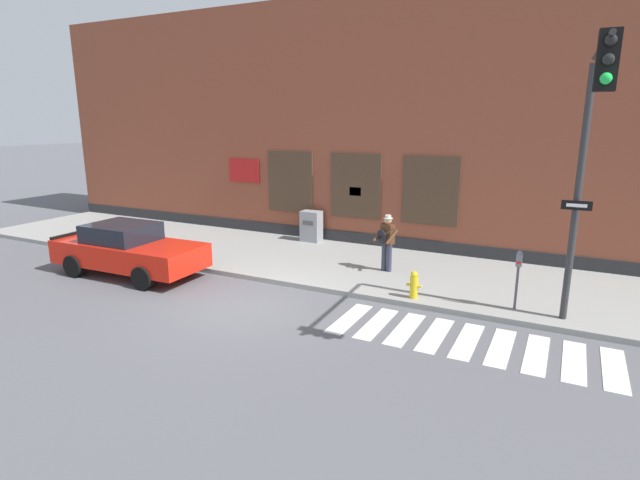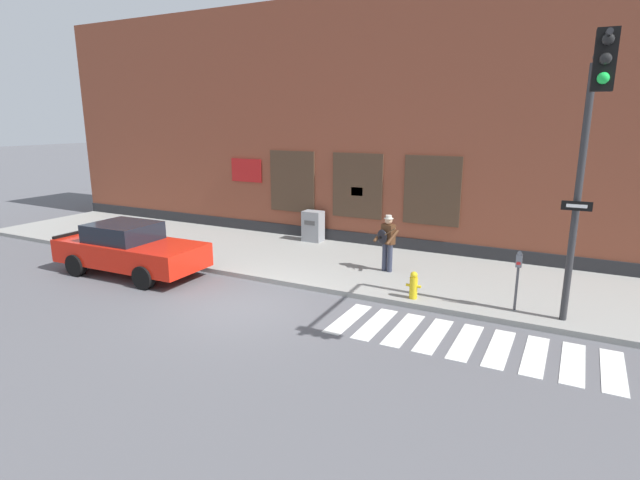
{
  "view_description": "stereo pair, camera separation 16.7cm",
  "coord_description": "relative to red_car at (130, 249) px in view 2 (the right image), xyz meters",
  "views": [
    {
      "loc": [
        6.81,
        -9.53,
        4.52
      ],
      "look_at": [
        0.94,
        2.05,
        1.37
      ],
      "focal_mm": 28.0,
      "sensor_mm": 36.0,
      "label": 1
    },
    {
      "loc": [
        6.95,
        -9.45,
        4.52
      ],
      "look_at": [
        0.94,
        2.05,
        1.37
      ],
      "focal_mm": 28.0,
      "sensor_mm": 36.0,
      "label": 2
    }
  ],
  "objects": [
    {
      "name": "ground_plane",
      "position": [
        4.7,
        -0.61,
        -0.77
      ],
      "size": [
        160.0,
        160.0,
        0.0
      ],
      "primitive_type": "plane",
      "color": "#56565B"
    },
    {
      "name": "sidewalk",
      "position": [
        4.7,
        3.62,
        -0.7
      ],
      "size": [
        28.0,
        4.96,
        0.14
      ],
      "color": "gray",
      "rests_on": "ground"
    },
    {
      "name": "building_backdrop",
      "position": [
        4.7,
        8.09,
        3.53
      ],
      "size": [
        28.0,
        4.06,
        8.61
      ],
      "color": "brown",
      "rests_on": "ground"
    },
    {
      "name": "crosswalk",
      "position": [
        9.9,
        -0.17,
        -0.76
      ],
      "size": [
        5.78,
        1.9,
        0.01
      ],
      "color": "silver",
      "rests_on": "ground"
    },
    {
      "name": "red_car",
      "position": [
        0.0,
        0.0,
        0.0
      ],
      "size": [
        4.65,
        2.08,
        1.53
      ],
      "color": "red",
      "rests_on": "ground"
    },
    {
      "name": "busker",
      "position": [
        6.85,
        3.35,
        0.33
      ],
      "size": [
        0.72,
        0.67,
        1.68
      ],
      "color": "#33384C",
      "rests_on": "sidewalk"
    },
    {
      "name": "traffic_light",
      "position": [
        11.7,
        0.49,
        3.27
      ],
      "size": [
        0.6,
        3.47,
        5.66
      ],
      "color": "#2D2D30",
      "rests_on": "sidewalk"
    },
    {
      "name": "parking_meter",
      "position": [
        10.61,
        1.84,
        0.32
      ],
      "size": [
        0.13,
        0.11,
        1.44
      ],
      "color": "#47474C",
      "rests_on": "sidewalk"
    },
    {
      "name": "utility_box",
      "position": [
        3.15,
        5.65,
        -0.07
      ],
      "size": [
        0.72,
        0.53,
        1.12
      ],
      "color": "gray",
      "rests_on": "sidewalk"
    },
    {
      "name": "fire_hydrant",
      "position": [
        8.25,
        1.48,
        -0.28
      ],
      "size": [
        0.38,
        0.2,
        0.7
      ],
      "color": "gold",
      "rests_on": "sidewalk"
    }
  ]
}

